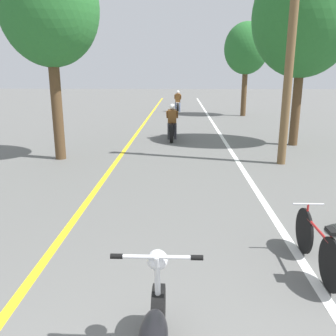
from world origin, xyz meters
name	(u,v)px	position (x,y,z in m)	size (l,w,h in m)	color
lane_stripe_center	(133,138)	(-1.70, 13.15, 0.00)	(0.14, 48.00, 0.01)	yellow
lane_stripe_edge	(223,139)	(1.98, 13.15, 0.00)	(0.14, 48.00, 0.01)	white
utility_pole	(293,27)	(3.22, 9.12, 3.80)	(1.10, 0.24, 7.42)	brown
roadside_tree_right_near	(304,17)	(4.43, 12.01, 4.44)	(3.55, 3.20, 6.51)	#513A23
roadside_tree_right_far	(246,49)	(4.15, 21.34, 3.99)	(2.65, 2.38, 5.55)	#513A23
roadside_tree_left	(49,9)	(-3.51, 9.53, 4.34)	(2.84, 2.55, 6.01)	#513A23
motorcycle_rider_lead	(172,126)	(-0.10, 13.06, 0.53)	(0.50, 2.15, 1.41)	black
motorcycle_rider_far	(178,104)	(0.04, 23.56, 0.54)	(0.50, 2.05, 1.45)	black
bicycle_parked	(316,244)	(2.08, 3.23, 0.37)	(0.44, 1.64, 0.79)	black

